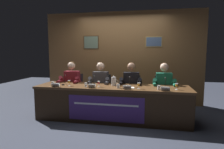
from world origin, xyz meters
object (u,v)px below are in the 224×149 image
object	(u,v)px
panelist_far_left	(71,82)
chair_center_right	(132,94)
microphone_center_right	(129,84)
document_stack_center_right	(129,88)
water_pitcher_central	(114,81)
panelist_far_right	(164,85)
water_cup_center_right	(118,86)
microphone_far_left	(64,81)
chair_center_left	(102,93)
water_cup_center_left	(86,85)
juice_glass_center_right	(139,85)
conference_table	(111,97)
microphone_far_right	(165,85)
water_cup_far_right	(159,88)
nameplate_center_left	(92,86)
nameplate_center_right	(127,87)
microphone_center_left	(93,82)
nameplate_far_right	(165,89)
panelist_center_right	(131,84)
juice_glass_center_left	(99,83)
nameplate_far_left	(56,85)
water_cup_far_left	(53,84)
chair_far_right	(163,95)
chair_far_left	(74,92)
panelist_center_left	(100,83)
juice_glass_far_left	(69,82)

from	to	relation	value
panelist_far_left	chair_center_right	xyz separation A→B (m)	(1.50, 0.20, -0.28)
microphone_center_right	panelist_far_left	bearing A→B (deg)	163.19
document_stack_center_right	water_pitcher_central	bearing A→B (deg)	147.15
panelist_far_right	chair_center_right	bearing A→B (deg)	165.08
water_cup_center_right	microphone_far_left	bearing A→B (deg)	172.28
chair_center_left	water_cup_center_left	xyz separation A→B (m)	(-0.15, -0.81, 0.34)
chair_center_left	juice_glass_center_right	world-z (taller)	chair_center_left
chair_center_left	conference_table	bearing A→B (deg)	-62.27
microphone_far_right	panelist_far_left	bearing A→B (deg)	168.32
water_cup_far_right	nameplate_center_left	bearing A→B (deg)	-177.19
water_cup_center_right	microphone_center_right	size ratio (longest dim) A/B	0.39
nameplate_center_right	juice_glass_center_right	world-z (taller)	juice_glass_center_right
microphone_center_left	microphone_far_right	size ratio (longest dim) A/B	1.00
microphone_far_left	nameplate_far_right	size ratio (longest dim) A/B	1.28
conference_table	water_pitcher_central	distance (m)	0.37
panelist_center_right	juice_glass_center_right	size ratio (longest dim) A/B	9.93
microphone_far_right	conference_table	bearing A→B (deg)	-177.55
juice_glass_center_left	nameplate_far_right	distance (m)	1.36
nameplate_center_left	water_cup_center_right	size ratio (longest dim) A/B	1.81
panelist_far_right	nameplate_far_left	bearing A→B (deg)	-162.30
panelist_far_left	document_stack_center_right	xyz separation A→B (m)	(1.51, -0.57, 0.03)
water_cup_far_left	chair_far_right	size ratio (longest dim) A/B	0.09
conference_table	juice_glass_center_left	world-z (taller)	juice_glass_center_left
nameplate_far_left	water_pitcher_central	bearing A→B (deg)	18.05
chair_far_left	juice_glass_center_right	world-z (taller)	chair_far_left
juice_glass_center_right	panelist_far_right	distance (m)	0.83
panelist_center_right	panelist_far_right	world-z (taller)	same
chair_center_left	nameplate_center_left	distance (m)	0.96
panelist_center_left	chair_center_right	xyz separation A→B (m)	(0.75, 0.20, -0.28)
juice_glass_far_left	nameplate_center_left	bearing A→B (deg)	-12.06
nameplate_far_left	nameplate_center_left	bearing A→B (deg)	2.18
panelist_center_left	microphone_center_right	size ratio (longest dim) A/B	5.69
juice_glass_far_left	microphone_far_right	bearing A→B (deg)	3.31
water_cup_center_right	chair_far_right	distance (m)	1.31
panelist_center_left	nameplate_center_left	xyz separation A→B (m)	(0.01, -0.70, 0.06)
conference_table	water_cup_center_left	xyz separation A→B (m)	(-0.52, -0.10, 0.27)
water_cup_center_right	water_cup_far_right	bearing A→B (deg)	-0.07
panelist_center_right	chair_center_right	bearing A→B (deg)	90.00
nameplate_far_left	panelist_center_left	distance (m)	1.07
nameplate_center_left	juice_glass_center_right	world-z (taller)	juice_glass_center_right
water_cup_center_left	document_stack_center_right	size ratio (longest dim) A/B	0.36
juice_glass_far_left	conference_table	bearing A→B (deg)	4.36
nameplate_far_right	chair_far_left	bearing A→B (deg)	157.26
nameplate_far_right	chair_center_left	bearing A→B (deg)	147.67
nameplate_far_left	panelist_far_right	xyz separation A→B (m)	(2.28, 0.73, -0.06)
chair_far_right	microphone_far_right	xyz separation A→B (m)	(-0.01, -0.66, 0.37)
juice_glass_center_right	nameplate_far_right	xyz separation A→B (m)	(0.50, -0.10, -0.05)
juice_glass_center_left	microphone_center_left	distance (m)	0.19
water_cup_center_right	water_cup_center_left	bearing A→B (deg)	178.64
conference_table	chair_center_left	xyz separation A→B (m)	(-0.37, 0.71, -0.07)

